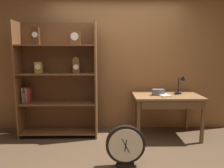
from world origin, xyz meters
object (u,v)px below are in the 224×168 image
(desk_lamp, at_px, (181,83))
(bookshelf, at_px, (58,81))
(workbench, at_px, (166,100))
(toolbox_small, at_px, (158,92))
(round_clock_large, at_px, (125,146))
(open_repair_manual, at_px, (164,95))

(desk_lamp, bearing_deg, bookshelf, 179.31)
(workbench, height_order, desk_lamp, desk_lamp)
(bookshelf, xyz_separation_m, workbench, (1.95, -0.09, -0.34))
(workbench, bearing_deg, toolbox_small, -170.75)
(bookshelf, xyz_separation_m, round_clock_large, (1.14, -1.08, -0.74))
(workbench, bearing_deg, round_clock_large, -129.51)
(toolbox_small, distance_m, round_clock_large, 1.28)
(workbench, bearing_deg, bookshelf, 177.24)
(open_repair_manual, bearing_deg, bookshelf, 160.59)
(desk_lamp, xyz_separation_m, toolbox_small, (-0.43, -0.09, -0.14))
(toolbox_small, xyz_separation_m, round_clock_large, (-0.65, -0.96, -0.54))
(bookshelf, relative_size, workbench, 1.74)
(bookshelf, relative_size, round_clock_large, 3.62)
(workbench, bearing_deg, desk_lamp, 13.88)
(desk_lamp, bearing_deg, open_repair_manual, -153.03)
(toolbox_small, bearing_deg, workbench, 9.25)
(workbench, relative_size, desk_lamp, 3.33)
(bookshelf, distance_m, toolbox_small, 1.81)
(bookshelf, bearing_deg, desk_lamp, -0.69)
(desk_lamp, relative_size, toolbox_small, 1.75)
(toolbox_small, bearing_deg, round_clock_large, -124.30)
(bookshelf, relative_size, open_repair_manual, 9.32)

